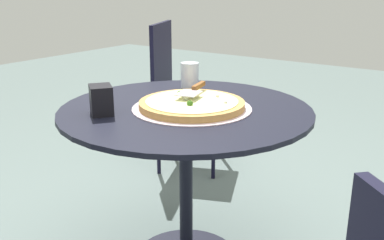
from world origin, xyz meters
The scene contains 6 objects.
patio_table centered at (0.00, 0.00, 0.55)m, with size 0.97×0.97×0.70m.
pizza_on_tray centered at (-0.03, 0.00, 0.71)m, with size 0.46×0.46×0.05m.
pizza_server centered at (0.01, -0.07, 0.75)m, with size 0.10×0.22×0.02m.
drinking_cup centered at (0.18, -0.28, 0.76)m, with size 0.08×0.08×0.11m, color silver.
napkin_dispenser centered at (0.20, 0.25, 0.75)m, with size 0.10×0.08×0.11m, color black.
patio_chair_corner centered at (0.66, -0.84, 0.53)m, with size 0.53×0.53×0.92m.
Camera 1 is at (-0.94, 1.30, 1.16)m, focal length 40.53 mm.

